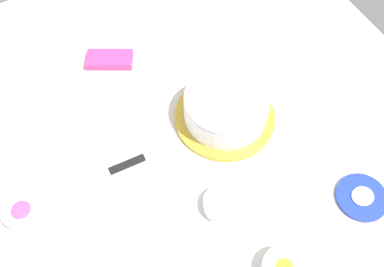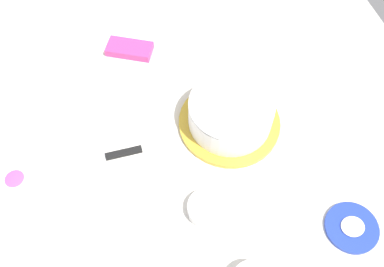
# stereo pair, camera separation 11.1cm
# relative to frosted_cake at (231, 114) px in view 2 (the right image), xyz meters

# --- Properties ---
(ground_plane) EXTENTS (1.54, 1.54, 0.00)m
(ground_plane) POSITION_rel_frosted_cake_xyz_m (-0.17, -0.03, -0.05)
(ground_plane) COLOR silver
(frosted_cake) EXTENTS (0.28, 0.28, 0.11)m
(frosted_cake) POSITION_rel_frosted_cake_xyz_m (0.00, 0.00, 0.00)
(frosted_cake) COLOR gold
(frosted_cake) RESTS_ON ground_plane
(frosting_tub_lid) EXTENTS (0.13, 0.13, 0.02)m
(frosting_tub_lid) POSITION_rel_frosted_cake_xyz_m (0.18, -0.36, -0.04)
(frosting_tub_lid) COLOR #233DAD
(frosting_tub_lid) RESTS_ON ground_plane
(spreading_knife) EXTENTS (0.24, 0.02, 0.01)m
(spreading_knife) POSITION_rel_frosted_cake_xyz_m (-0.34, -0.01, -0.04)
(spreading_knife) COLOR silver
(spreading_knife) RESTS_ON ground_plane
(sprinkle_bowl_blue) EXTENTS (0.10, 0.10, 0.03)m
(sprinkle_bowl_blue) POSITION_rel_frosted_cake_xyz_m (-0.13, -0.22, -0.03)
(sprinkle_bowl_blue) COLOR white
(sprinkle_bowl_blue) RESTS_ON ground_plane
(sprinkle_bowl_rainbow) EXTENTS (0.09, 0.09, 0.04)m
(sprinkle_bowl_rainbow) POSITION_rel_frosted_cake_xyz_m (-0.57, -0.02, -0.03)
(sprinkle_bowl_rainbow) COLOR white
(sprinkle_bowl_rainbow) RESTS_ON ground_plane
(candy_box_lower) EXTENTS (0.15, 0.12, 0.02)m
(candy_box_lower) POSITION_rel_frosted_cake_xyz_m (-0.21, 0.33, -0.04)
(candy_box_lower) COLOR #E53D8E
(candy_box_lower) RESTS_ON ground_plane
(paper_napkin) EXTENTS (0.18, 0.18, 0.01)m
(paper_napkin) POSITION_rel_frosted_cake_xyz_m (-0.47, 0.28, -0.05)
(paper_napkin) COLOR white
(paper_napkin) RESTS_ON ground_plane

